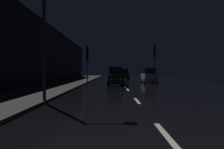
{
  "coord_description": "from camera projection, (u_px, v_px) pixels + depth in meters",
  "views": [
    {
      "loc": [
        -1.34,
        -2.35,
        1.6
      ],
      "look_at": [
        -1.26,
        15.92,
        1.3
      ],
      "focal_mm": 34.32,
      "sensor_mm": 36.0,
      "label": 1
    }
  ],
  "objects": [
    {
      "name": "traffic_light_far_right",
      "position": [
        153.0,
        55.0,
        29.67
      ],
      "size": [
        0.36,
        0.48,
        5.2
      ],
      "rotation": [
        0.0,
        0.0,
        -1.41
      ],
      "color": "#38383A",
      "rests_on": "ground"
    },
    {
      "name": "car_approaching_headlights",
      "position": [
        115.0,
        77.0,
        24.3
      ],
      "size": [
        1.89,
        4.08,
        2.06
      ],
      "rotation": [
        0.0,
        0.0,
        -1.57
      ],
      "color": "#0F3819",
      "rests_on": "ground"
    },
    {
      "name": "ground",
      "position": [
        122.0,
        84.0,
        26.88
      ],
      "size": [
        26.02,
        84.0,
        0.02
      ],
      "primitive_type": "cube",
      "color": "black"
    },
    {
      "name": "streetlamp_overhead",
      "position": [
        52.0,
        8.0,
        10.54
      ],
      "size": [
        1.7,
        0.44,
        7.12
      ],
      "color": "#2D2D30",
      "rests_on": "ground"
    },
    {
      "name": "building_facade_left",
      "position": [
        37.0,
        52.0,
        23.28
      ],
      "size": [
        0.8,
        63.0,
        7.35
      ],
      "primitive_type": "cube",
      "color": "black",
      "rests_on": "ground"
    },
    {
      "name": "lane_centerline",
      "position": [
        128.0,
        91.0,
        17.12
      ],
      "size": [
        0.16,
        25.21,
        0.01
      ],
      "color": "beige",
      "rests_on": "ground"
    },
    {
      "name": "sidewalk_left",
      "position": [
        68.0,
        83.0,
        26.85
      ],
      "size": [
        4.4,
        84.0,
        0.15
      ],
      "primitive_type": "cube",
      "color": "#33302D",
      "rests_on": "ground"
    },
    {
      "name": "car_distant_taillights",
      "position": [
        123.0,
        74.0,
        42.22
      ],
      "size": [
        1.84,
        3.98,
        2.0
      ],
      "rotation": [
        0.0,
        0.0,
        1.57
      ],
      "color": "black",
      "rests_on": "ground"
    },
    {
      "name": "car_parked_right_far",
      "position": [
        148.0,
        76.0,
        29.28
      ],
      "size": [
        1.84,
        3.99,
        2.01
      ],
      "rotation": [
        0.0,
        0.0,
        1.57
      ],
      "color": "#A5A8AD",
      "rests_on": "ground"
    },
    {
      "name": "traffic_light_far_left",
      "position": [
        86.0,
        57.0,
        27.46
      ],
      "size": [
        0.34,
        0.47,
        4.71
      ],
      "rotation": [
        0.0,
        0.0,
        -1.47
      ],
      "color": "#38383A",
      "rests_on": "ground"
    }
  ]
}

